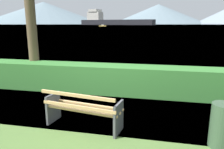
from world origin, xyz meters
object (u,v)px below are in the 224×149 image
Objects in this scene: cargo_ship_large at (111,20)px; fishing_boat_near at (103,26)px; trash_bin at (222,126)px; park_bench at (83,110)px.

cargo_ship_large reaches higher than fishing_boat_near.
park_bench is at bearing 176.17° from trash_bin.
park_bench is 155.90m from fishing_boat_near.
cargo_ship_large is at bearing 100.10° from fishing_boat_near.
trash_bin is 0.01× the size of cargo_ship_large.
fishing_boat_near is (-40.89, 151.35, 0.07)m from trash_bin.
trash_bin is at bearing -3.83° from park_bench.
cargo_ship_large is (-68.29, 320.63, 6.04)m from park_bench.
trash_bin is (2.78, -0.19, -0.00)m from park_bench.
fishing_boat_near is (-38.11, 151.17, 0.07)m from park_bench.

